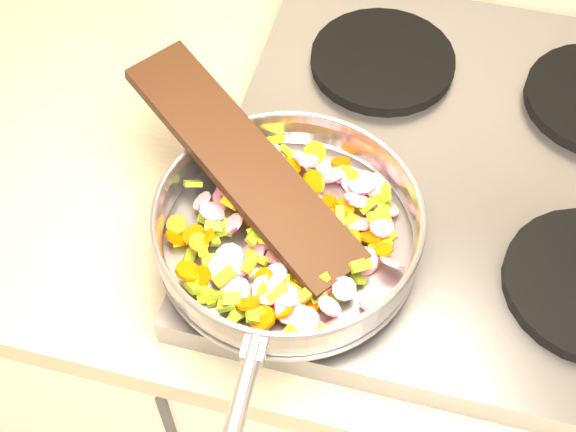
# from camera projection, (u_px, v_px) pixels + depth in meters

# --- Properties ---
(cooktop) EXTENTS (0.60, 0.60, 0.04)m
(cooktop) POSITION_uv_depth(u_px,v_px,m) (472.00, 175.00, 0.98)
(cooktop) COLOR #939399
(cooktop) RESTS_ON counter_top
(grate_fl) EXTENTS (0.19, 0.19, 0.02)m
(grate_fl) POSITION_uv_depth(u_px,v_px,m) (336.00, 230.00, 0.90)
(grate_fl) COLOR black
(grate_fl) RESTS_ON cooktop
(grate_bl) EXTENTS (0.19, 0.19, 0.02)m
(grate_bl) POSITION_uv_depth(u_px,v_px,m) (383.00, 60.00, 1.05)
(grate_bl) COLOR black
(grate_bl) RESTS_ON cooktop
(saute_pan) EXTENTS (0.33, 0.50, 0.06)m
(saute_pan) POSITION_uv_depth(u_px,v_px,m) (288.00, 228.00, 0.85)
(saute_pan) COLOR #9E9EA5
(saute_pan) RESTS_ON grate_fl
(vegetable_heap) EXTENTS (0.27, 0.26, 0.05)m
(vegetable_heap) POSITION_uv_depth(u_px,v_px,m) (287.00, 234.00, 0.86)
(vegetable_heap) COLOR #FFF115
(vegetable_heap) RESTS_ON saute_pan
(wooden_spatula) EXTENTS (0.31, 0.25, 0.08)m
(wooden_spatula) POSITION_uv_depth(u_px,v_px,m) (243.00, 163.00, 0.87)
(wooden_spatula) COLOR black
(wooden_spatula) RESTS_ON saute_pan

